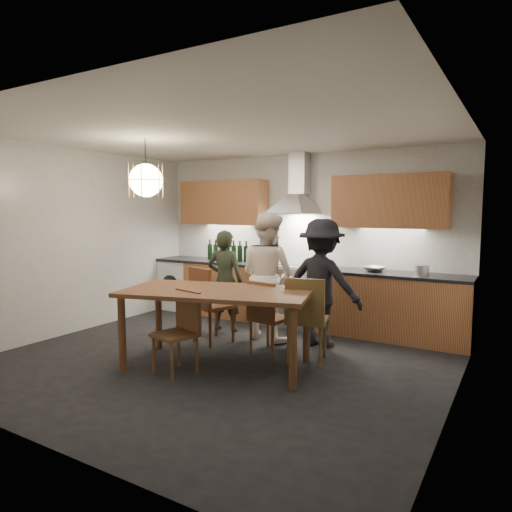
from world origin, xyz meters
The scene contains 17 objects.
ground centered at (0.00, 0.00, 0.00)m, with size 5.00×5.00×0.00m, color black.
room_shell centered at (0.00, 0.00, 1.71)m, with size 5.02×4.52×2.61m.
counter_run centered at (0.02, 1.95, 0.45)m, with size 5.00×0.62×0.90m.
range_stove centered at (0.00, 1.94, 0.44)m, with size 0.90×0.60×0.92m.
wall_fixtures centered at (0.00, 2.07, 1.87)m, with size 4.30×0.54×1.10m.
pendant_lamp centered at (-1.00, -0.10, 2.10)m, with size 0.43×0.43×0.70m.
dining_table centered at (0.09, -0.17, 0.77)m, with size 2.25×1.54×0.87m.
chair_back_left centered at (-0.53, 0.48, 0.58)m, with size 0.57×0.57×1.01m.
chair_back_mid centered at (0.37, 0.44, 0.52)m, with size 0.47×0.47×0.90m.
chair_back_right centered at (0.90, 0.43, 0.57)m, with size 0.54×0.54×0.99m.
chair_front centered at (-0.13, -0.52, 0.51)m, with size 0.48×0.48×0.88m.
person_left centered at (-0.69, 1.12, 0.73)m, with size 0.53×0.35×1.46m, color black.
person_mid centered at (0.02, 1.10, 0.85)m, with size 0.83×0.65×1.71m, color white.
person_right centered at (0.78, 1.15, 0.82)m, with size 1.05×0.61×1.63m, color black.
mixing_bowl centered at (1.23, 1.94, 0.94)m, with size 0.29×0.29×0.07m, color silver.
stock_pot centered at (1.86, 1.90, 0.96)m, with size 0.18×0.18×0.13m, color #B5B5B9.
wine_bottles centered at (-1.23, 1.98, 1.07)m, with size 0.80×0.08×0.34m.
Camera 1 is at (3.00, -4.22, 1.76)m, focal length 32.00 mm.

